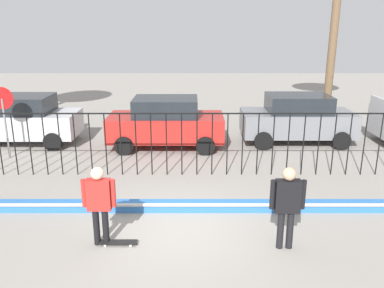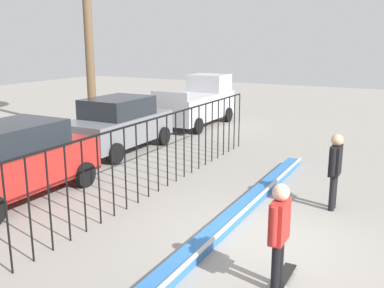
# 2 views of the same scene
# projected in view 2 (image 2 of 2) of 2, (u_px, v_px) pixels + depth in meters

# --- Properties ---
(ground_plane) EXTENTS (60.00, 60.00, 0.00)m
(ground_plane) POSITION_uv_depth(u_px,v_px,m) (269.00, 240.00, 8.69)
(ground_plane) COLOR gray
(bowl_coping_ledge) EXTENTS (11.00, 0.41, 0.27)m
(bowl_coping_ledge) POSITION_uv_depth(u_px,v_px,m) (224.00, 225.00, 9.10)
(bowl_coping_ledge) COLOR #2D6BB7
(bowl_coping_ledge) RESTS_ON ground
(perimeter_fence) EXTENTS (14.04, 0.04, 1.97)m
(perimeter_fence) POSITION_uv_depth(u_px,v_px,m) (125.00, 160.00, 9.99)
(perimeter_fence) COLOR black
(perimeter_fence) RESTS_ON ground
(skateboarder) EXTENTS (0.71, 0.27, 1.75)m
(skateboarder) POSITION_uv_depth(u_px,v_px,m) (279.00, 227.00, 6.76)
(skateboarder) COLOR black
(skateboarder) RESTS_ON ground
(skateboard) EXTENTS (0.80, 0.20, 0.07)m
(skateboard) POSITION_uv_depth(u_px,v_px,m) (285.00, 275.00, 7.28)
(skateboard) COLOR black
(skateboard) RESTS_ON ground
(camera_operator) EXTENTS (0.73, 0.27, 1.80)m
(camera_operator) POSITION_uv_depth(u_px,v_px,m) (335.00, 165.00, 10.03)
(camera_operator) COLOR black
(camera_operator) RESTS_ON ground
(parked_car_red) EXTENTS (4.30, 2.12, 1.90)m
(parked_car_red) POSITION_uv_depth(u_px,v_px,m) (13.00, 160.00, 10.79)
(parked_car_red) COLOR #B2231E
(parked_car_red) RESTS_ON ground
(parked_car_gray) EXTENTS (4.30, 2.12, 1.90)m
(parked_car_gray) POSITION_uv_depth(u_px,v_px,m) (119.00, 124.00, 15.48)
(parked_car_gray) COLOR slate
(parked_car_gray) RESTS_ON ground
(pickup_truck) EXTENTS (4.70, 2.12, 2.24)m
(pickup_truck) POSITION_uv_depth(u_px,v_px,m) (197.00, 103.00, 20.19)
(pickup_truck) COLOR #B7B7BC
(pickup_truck) RESTS_ON ground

